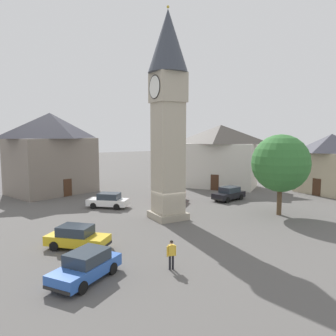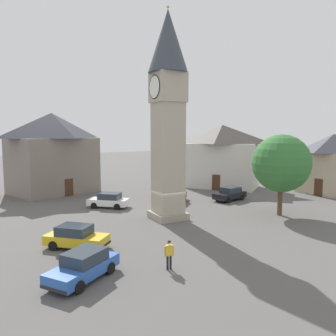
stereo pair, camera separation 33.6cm
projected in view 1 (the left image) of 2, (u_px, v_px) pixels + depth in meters
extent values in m
plane|color=#565451|center=(168.00, 218.00, 29.26)|extent=(200.00, 200.00, 0.00)
cube|color=gray|center=(168.00, 215.00, 29.22)|extent=(2.84, 2.84, 0.60)
cube|color=#ADA38E|center=(168.00, 158.00, 28.68)|extent=(2.28, 2.28, 9.61)
cube|color=#ADA38E|center=(168.00, 88.00, 28.04)|extent=(2.55, 2.55, 2.50)
cone|color=#383D47|center=(168.00, 41.00, 27.62)|extent=(3.44, 3.44, 5.29)
sphere|color=gold|center=(168.00, 7.00, 27.33)|extent=(0.24, 0.24, 0.24)
cylinder|color=white|center=(181.00, 89.00, 28.67)|extent=(1.91, 0.04, 1.91)
torus|color=black|center=(181.00, 89.00, 28.68)|extent=(1.97, 0.06, 1.97)
cube|color=black|center=(181.00, 87.00, 28.67)|extent=(0.05, 0.02, 0.54)
cube|color=black|center=(183.00, 89.00, 28.44)|extent=(0.73, 0.02, 0.04)
cylinder|color=white|center=(154.00, 87.00, 27.40)|extent=(1.91, 0.04, 1.91)
torus|color=black|center=(154.00, 87.00, 27.39)|extent=(1.97, 0.06, 1.97)
cube|color=gold|center=(78.00, 240.00, 21.60)|extent=(4.06, 4.14, 0.64)
cube|color=#28333D|center=(75.00, 230.00, 21.57)|extent=(2.58, 2.60, 0.64)
cylinder|color=black|center=(100.00, 241.00, 22.10)|extent=(0.60, 0.62, 0.64)
cylinder|color=black|center=(89.00, 249.00, 20.56)|extent=(0.60, 0.62, 0.64)
cylinder|color=black|center=(68.00, 238.00, 22.70)|extent=(0.60, 0.62, 0.64)
cylinder|color=black|center=(54.00, 246.00, 21.16)|extent=(0.60, 0.62, 0.64)
cube|color=black|center=(106.00, 246.00, 21.13)|extent=(1.29, 1.24, 0.16)
cube|color=white|center=(108.00, 202.00, 33.41)|extent=(3.94, 4.23, 0.64)
cube|color=#28333D|center=(109.00, 196.00, 33.32)|extent=(2.54, 2.61, 0.64)
cylinder|color=black|center=(93.00, 206.00, 32.88)|extent=(0.58, 0.63, 0.64)
cylinder|color=black|center=(100.00, 203.00, 34.45)|extent=(0.58, 0.63, 0.64)
cylinder|color=black|center=(117.00, 207.00, 32.44)|extent=(0.58, 0.63, 0.64)
cylinder|color=black|center=(122.00, 203.00, 34.00)|extent=(0.58, 0.63, 0.64)
cube|color=black|center=(89.00, 203.00, 33.80)|extent=(1.35, 1.16, 0.16)
cube|color=red|center=(174.00, 197.00, 36.08)|extent=(4.11, 4.09, 0.64)
cube|color=#28333D|center=(175.00, 191.00, 36.16)|extent=(2.59, 2.59, 0.64)
cylinder|color=black|center=(179.00, 202.00, 34.72)|extent=(0.61, 0.61, 0.64)
cylinder|color=black|center=(164.00, 201.00, 35.14)|extent=(0.61, 0.61, 0.64)
cylinder|color=black|center=(184.00, 198.00, 37.08)|extent=(0.61, 0.61, 0.64)
cylinder|color=black|center=(170.00, 197.00, 37.50)|extent=(0.61, 0.61, 0.64)
cube|color=black|center=(170.00, 203.00, 34.17)|extent=(1.26, 1.27, 0.16)
cube|color=#2D5BB7|center=(86.00, 269.00, 16.90)|extent=(3.73, 4.34, 0.64)
cube|color=#28333D|center=(87.00, 257.00, 16.97)|extent=(2.48, 2.61, 0.64)
cylinder|color=black|center=(82.00, 288.00, 15.48)|extent=(0.54, 0.65, 0.64)
cylinder|color=black|center=(57.00, 281.00, 16.17)|extent=(0.54, 0.65, 0.64)
cylinder|color=black|center=(113.00, 268.00, 17.68)|extent=(0.54, 0.65, 0.64)
cylinder|color=black|center=(89.00, 263.00, 18.37)|extent=(0.54, 0.65, 0.64)
cube|color=black|center=(57.00, 290.00, 15.12)|extent=(1.44, 1.05, 0.16)
cube|color=black|center=(229.00, 195.00, 37.16)|extent=(2.53, 4.37, 0.64)
cube|color=#28333D|center=(230.00, 190.00, 37.19)|extent=(1.97, 2.38, 0.64)
cylinder|color=black|center=(228.00, 200.00, 35.78)|extent=(0.35, 0.67, 0.64)
cylinder|color=black|center=(216.00, 198.00, 36.97)|extent=(0.35, 0.67, 0.64)
cylinder|color=black|center=(241.00, 197.00, 37.41)|extent=(0.35, 0.67, 0.64)
cylinder|color=black|center=(230.00, 195.00, 38.60)|extent=(0.35, 0.67, 0.64)
cube|color=black|center=(217.00, 199.00, 35.85)|extent=(1.65, 0.47, 0.16)
cylinder|color=black|center=(170.00, 263.00, 18.24)|extent=(0.13, 0.13, 0.82)
cylinder|color=black|center=(173.00, 262.00, 18.30)|extent=(0.13, 0.13, 0.82)
cube|color=gold|center=(171.00, 250.00, 18.20)|extent=(0.28, 0.39, 0.60)
cylinder|color=gold|center=(167.00, 252.00, 18.12)|extent=(0.09, 0.09, 0.60)
cylinder|color=gold|center=(175.00, 251.00, 18.28)|extent=(0.09, 0.09, 0.60)
sphere|color=tan|center=(171.00, 242.00, 18.15)|extent=(0.22, 0.22, 0.22)
sphere|color=black|center=(171.00, 242.00, 18.14)|extent=(0.20, 0.20, 0.20)
cylinder|color=brown|center=(279.00, 199.00, 30.44)|extent=(0.44, 0.44, 3.00)
sphere|color=#337033|center=(281.00, 163.00, 30.08)|extent=(5.31, 5.31, 5.31)
cube|color=slate|center=(52.00, 166.00, 41.49)|extent=(9.84, 11.33, 6.97)
pyramid|color=#383842|center=(50.00, 126.00, 40.95)|extent=(10.33, 11.90, 3.16)
cube|color=#422819|center=(68.00, 188.00, 39.46)|extent=(0.45, 1.06, 2.10)
cube|color=beige|center=(220.00, 165.00, 46.05)|extent=(10.97, 10.27, 6.18)
pyramid|color=#47423D|center=(221.00, 134.00, 45.58)|extent=(11.52, 10.79, 2.57)
cube|color=#422819|center=(215.00, 182.00, 43.64)|extent=(0.92, 0.73, 2.10)
cube|color=tan|center=(330.00, 173.00, 40.95)|extent=(7.18, 5.24, 5.22)
pyramid|color=#383842|center=(332.00, 143.00, 40.55)|extent=(7.54, 5.51, 2.29)
cube|color=#422819|center=(316.00, 187.00, 39.81)|extent=(1.10, 0.10, 2.10)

